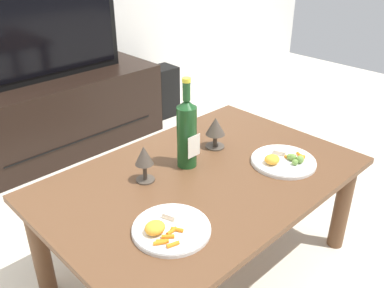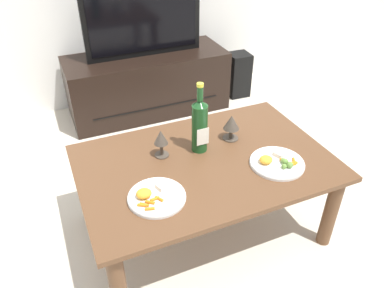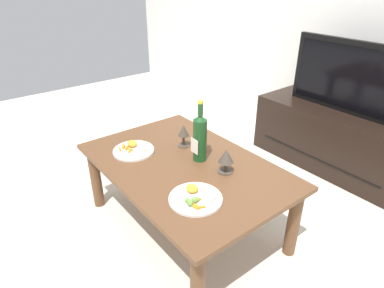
% 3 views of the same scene
% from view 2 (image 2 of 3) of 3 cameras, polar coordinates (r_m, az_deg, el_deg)
% --- Properties ---
extents(ground_plane, '(6.40, 6.40, 0.00)m').
position_cam_2_polar(ground_plane, '(2.13, 1.78, -12.53)').
color(ground_plane, beige).
extents(dining_table, '(1.22, 0.80, 0.46)m').
position_cam_2_polar(dining_table, '(1.87, 1.99, -4.34)').
color(dining_table, brown).
rests_on(dining_table, ground_plane).
extents(tv_stand, '(1.26, 0.50, 0.48)m').
position_cam_2_polar(tv_stand, '(3.12, -6.75, 9.14)').
color(tv_stand, black).
rests_on(tv_stand, ground_plane).
extents(tv_screen, '(0.90, 0.05, 0.53)m').
position_cam_2_polar(tv_screen, '(2.94, -7.42, 18.07)').
color(tv_screen, black).
rests_on(tv_screen, tv_stand).
extents(floor_speaker, '(0.19, 0.19, 0.38)m').
position_cam_2_polar(floor_speaker, '(3.40, 7.02, 10.40)').
color(floor_speaker, black).
rests_on(floor_speaker, ground_plane).
extents(wine_bottle, '(0.08, 0.08, 0.36)m').
position_cam_2_polar(wine_bottle, '(1.82, 1.17, 3.05)').
color(wine_bottle, '#19471E').
rests_on(wine_bottle, dining_table).
extents(goblet_left, '(0.07, 0.07, 0.14)m').
position_cam_2_polar(goblet_left, '(1.81, -4.74, 0.77)').
color(goblet_left, '#473D33').
rests_on(goblet_left, dining_table).
extents(goblet_right, '(0.08, 0.08, 0.14)m').
position_cam_2_polar(goblet_right, '(1.95, 6.00, 3.09)').
color(goblet_right, '#473D33').
rests_on(goblet_right, dining_table).
extents(dinner_plate_left, '(0.25, 0.25, 0.05)m').
position_cam_2_polar(dinner_plate_left, '(1.62, -5.55, -7.91)').
color(dinner_plate_left, white).
rests_on(dinner_plate_left, dining_table).
extents(dinner_plate_right, '(0.26, 0.26, 0.05)m').
position_cam_2_polar(dinner_plate_right, '(1.84, 12.77, -2.72)').
color(dinner_plate_right, white).
rests_on(dinner_plate_right, dining_table).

